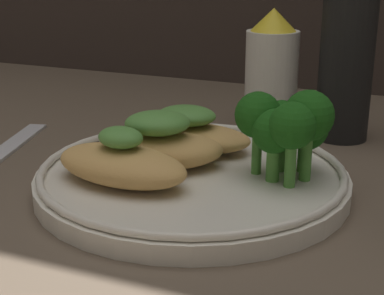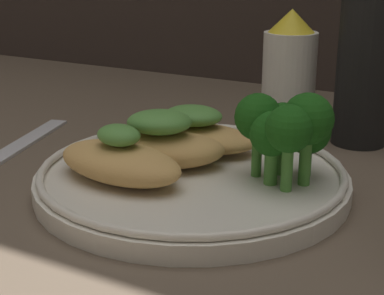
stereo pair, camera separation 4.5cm
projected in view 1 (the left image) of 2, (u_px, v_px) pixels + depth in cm
name	position (u px, v px, depth cm)	size (l,w,h in cm)	color
ground_plane	(192.00, 195.00, 46.10)	(180.00, 180.00, 1.00)	brown
plate	(192.00, 177.00, 45.62)	(24.18, 24.18, 2.00)	silver
grilled_meat_front	(122.00, 163.00, 42.94)	(11.18, 6.74, 4.27)	tan
grilled_meat_middle	(156.00, 147.00, 45.72)	(11.75, 9.59, 4.54)	tan
grilled_meat_back	(187.00, 133.00, 50.15)	(11.69, 6.99, 3.85)	tan
broccoli_bunch	(288.00, 124.00, 43.13)	(7.38, 6.93, 6.86)	#4C8E38
sauce_bottle	(271.00, 73.00, 59.14)	(5.31, 5.31, 12.39)	white
pepper_grinder	(347.00, 50.00, 55.60)	(5.12, 5.12, 19.16)	black
fork	(1.00, 153.00, 53.16)	(6.84, 19.15, 0.60)	silver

